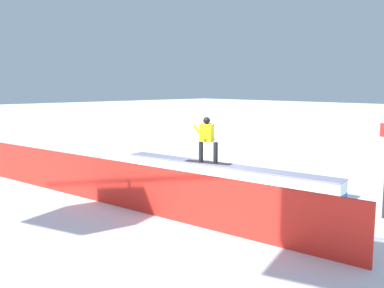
% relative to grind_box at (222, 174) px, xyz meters
% --- Properties ---
extents(ground_plane, '(120.00, 120.00, 0.00)m').
position_rel_grind_box_xyz_m(ground_plane, '(0.00, 0.00, -0.25)').
color(ground_plane, white).
extents(grind_box, '(7.46, 1.72, 0.54)m').
position_rel_grind_box_xyz_m(grind_box, '(0.00, 0.00, 0.00)').
color(grind_box, white).
rests_on(grind_box, ground_plane).
extents(snowboarder, '(1.55, 0.77, 1.44)m').
position_rel_grind_box_xyz_m(snowboarder, '(0.57, 0.09, 1.07)').
color(snowboarder, black).
rests_on(snowboarder, grind_box).
extents(safety_fence, '(11.86, 1.81, 1.12)m').
position_rel_grind_box_xyz_m(safety_fence, '(0.00, 3.83, 0.32)').
color(safety_fence, red).
rests_on(safety_fence, ground_plane).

